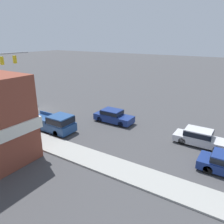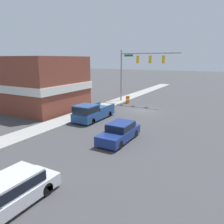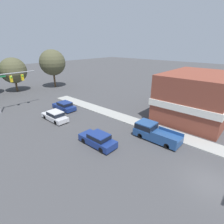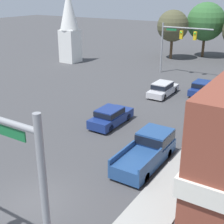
{
  "view_description": "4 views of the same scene",
  "coord_description": "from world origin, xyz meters",
  "px_view_note": "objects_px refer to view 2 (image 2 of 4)",
  "views": [
    {
      "loc": [
        17.72,
        23.45,
        9.36
      ],
      "look_at": [
        -0.49,
        11.81,
        1.87
      ],
      "focal_mm": 35.0,
      "sensor_mm": 36.0,
      "label": 1
    },
    {
      "loc": [
        -9.73,
        25.82,
        6.47
      ],
      "look_at": [
        -0.13,
        8.64,
        1.66
      ],
      "focal_mm": 35.0,
      "sensor_mm": 36.0,
      "label": 2
    },
    {
      "loc": [
        -13.7,
        -1.5,
        10.7
      ],
      "look_at": [
        1.32,
        11.9,
        2.75
      ],
      "focal_mm": 28.0,
      "sensor_mm": 36.0,
      "label": 3
    },
    {
      "loc": [
        10.87,
        -9.38,
        10.54
      ],
      "look_at": [
        -1.16,
        9.63,
        1.75
      ],
      "focal_mm": 50.0,
      "sensor_mm": 36.0,
      "label": 4
    }
  ],
  "objects_px": {
    "pickup_truck_parked": "(91,112)",
    "construction_barrel": "(128,99)",
    "car_lead": "(120,131)",
    "car_second_ahead": "(11,191)"
  },
  "relations": [
    {
      "from": "car_second_ahead",
      "to": "pickup_truck_parked",
      "type": "xyz_separation_m",
      "value": [
        4.88,
        -13.44,
        0.15
      ]
    },
    {
      "from": "construction_barrel",
      "to": "car_second_ahead",
      "type": "bearing_deg",
      "value": 102.99
    },
    {
      "from": "car_lead",
      "to": "construction_barrel",
      "type": "bearing_deg",
      "value": -67.23
    },
    {
      "from": "pickup_truck_parked",
      "to": "car_second_ahead",
      "type": "bearing_deg",
      "value": 109.97
    },
    {
      "from": "pickup_truck_parked",
      "to": "construction_barrel",
      "type": "distance_m",
      "value": 10.51
    },
    {
      "from": "car_lead",
      "to": "pickup_truck_parked",
      "type": "height_order",
      "value": "pickup_truck_parked"
    },
    {
      "from": "pickup_truck_parked",
      "to": "construction_barrel",
      "type": "relative_size",
      "value": 5.0
    },
    {
      "from": "car_lead",
      "to": "pickup_truck_parked",
      "type": "xyz_separation_m",
      "value": [
        5.38,
        -3.85,
        0.14
      ]
    },
    {
      "from": "pickup_truck_parked",
      "to": "car_lead",
      "type": "bearing_deg",
      "value": 144.44
    },
    {
      "from": "car_second_ahead",
      "to": "construction_barrel",
      "type": "bearing_deg",
      "value": -77.01
    }
  ]
}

